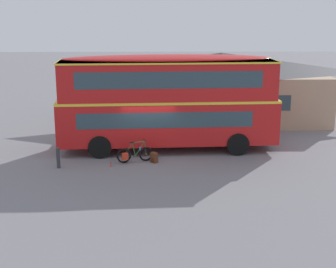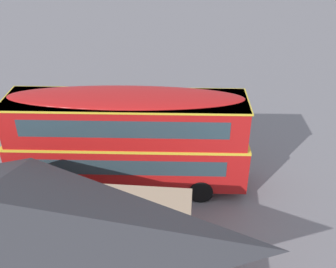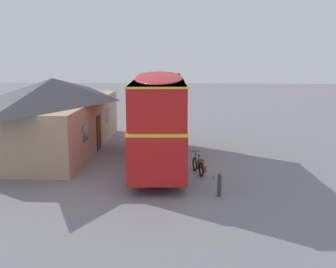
# 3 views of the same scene
# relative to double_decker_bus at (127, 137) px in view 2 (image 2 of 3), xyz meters

# --- Properties ---
(ground_plane) EXTENTS (120.00, 120.00, 0.00)m
(ground_plane) POSITION_rel_double_decker_bus_xyz_m (-0.95, -0.93, -2.65)
(ground_plane) COLOR slate
(double_decker_bus) EXTENTS (10.92, 3.09, 4.79)m
(double_decker_bus) POSITION_rel_double_decker_bus_xyz_m (0.00, 0.00, 0.00)
(double_decker_bus) COLOR black
(double_decker_bus) RESTS_ON ground
(touring_bicycle) EXTENTS (1.70, 0.75, 1.03)m
(touring_bicycle) POSITION_rel_double_decker_bus_xyz_m (-1.62, -2.05, -2.27)
(touring_bicycle) COLOR black
(touring_bicycle) RESTS_ON ground
(backpack_on_ground) EXTENTS (0.38, 0.38, 0.52)m
(backpack_on_ground) POSITION_rel_double_decker_bus_xyz_m (-0.68, -2.14, -2.38)
(backpack_on_ground) COLOR #592D19
(backpack_on_ground) RESTS_ON ground
(water_bottle_red_squeeze) EXTENTS (0.07, 0.07, 0.21)m
(water_bottle_red_squeeze) POSITION_rel_double_decker_bus_xyz_m (-2.63, -2.73, -2.55)
(water_bottle_red_squeeze) COLOR #D84C33
(water_bottle_red_squeeze) RESTS_ON ground
(kerb_bollard) EXTENTS (0.16, 0.16, 0.97)m
(kerb_bollard) POSITION_rel_double_decker_bus_xyz_m (-4.97, -2.83, -2.15)
(kerb_bollard) COLOR #333338
(kerb_bollard) RESTS_ON ground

